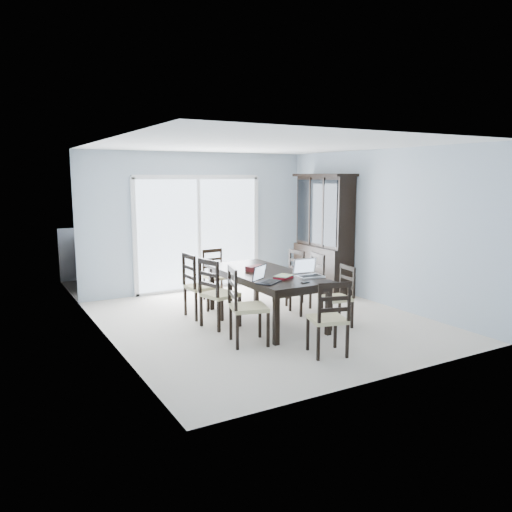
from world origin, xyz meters
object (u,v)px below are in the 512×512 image
object	(u,v)px
chair_end_near	(331,311)
cell_phone	(305,282)
laptop_silver	(310,273)
chair_left_mid	(215,286)
game_box	(255,268)
dining_table	(265,277)
chair_right_far	(292,271)
chair_right_near	(341,289)
chair_end_far	(215,269)
chair_left_far	(196,279)
hot_tub	(133,261)
chair_right_mid	(311,277)
chair_left_near	(241,297)
china_hutch	(324,234)
laptop_dark	(269,279)

from	to	relation	value
chair_end_near	cell_phone	world-z (taller)	chair_end_near
chair_end_near	laptop_silver	xyz separation A→B (m)	(0.44, 1.05, 0.24)
chair_left_mid	game_box	distance (m)	0.76
dining_table	chair_right_far	distance (m)	1.28
chair_right_near	chair_end_far	size ratio (longest dim) A/B	0.99
chair_left_far	hot_tub	size ratio (longest dim) A/B	0.57
dining_table	chair_right_far	bearing A→B (deg)	37.83
chair_right_near	chair_end_far	world-z (taller)	chair_end_far
chair_right_near	chair_end_far	distance (m)	2.50
dining_table	laptop_silver	xyz separation A→B (m)	(0.36, -0.63, 0.14)
chair_end_far	game_box	world-z (taller)	chair_end_far
chair_end_near	chair_right_mid	bearing A→B (deg)	76.56
game_box	hot_tub	bearing A→B (deg)	104.82
chair_right_mid	laptop_silver	world-z (taller)	chair_right_mid
chair_right_mid	game_box	distance (m)	0.99
chair_left_near	chair_right_far	xyz separation A→B (m)	(1.80, 1.53, -0.08)
chair_right_mid	chair_left_mid	bearing A→B (deg)	96.82
chair_left_mid	chair_left_far	xyz separation A→B (m)	(-0.02, 0.63, -0.01)
chair_right_mid	chair_end_near	size ratio (longest dim) A/B	1.01
cell_phone	china_hutch	bearing A→B (deg)	43.46
laptop_silver	game_box	distance (m)	0.92
china_hutch	chair_right_mid	world-z (taller)	china_hutch
laptop_silver	cell_phone	size ratio (longest dim) A/B	3.41
chair_end_near	chair_right_near	bearing A→B (deg)	61.23
china_hutch	chair_left_mid	size ratio (longest dim) A/B	1.89
dining_table	china_hutch	world-z (taller)	china_hutch
chair_right_near	chair_end_near	xyz separation A→B (m)	(-0.93, -0.94, 0.03)
chair_right_mid	dining_table	bearing A→B (deg)	100.81
chair_left_near	cell_phone	distance (m)	0.90
china_hutch	laptop_silver	bearing A→B (deg)	-131.44
china_hutch	game_box	xyz separation A→B (m)	(-2.09, -1.07, -0.29)
chair_left_near	hot_tub	distance (m)	4.36
china_hutch	game_box	size ratio (longest dim) A/B	7.56
chair_right_far	laptop_silver	distance (m)	1.57
chair_right_near	laptop_dark	bearing A→B (deg)	94.63
chair_left_near	chair_left_far	bearing A→B (deg)	-164.25
chair_end_far	cell_phone	world-z (taller)	chair_end_far
chair_right_near	chair_end_far	bearing A→B (deg)	29.86
dining_table	chair_right_near	distance (m)	1.13
dining_table	chair_end_far	bearing A→B (deg)	93.12
dining_table	chair_left_near	xyz separation A→B (m)	(-0.79, -0.75, -0.05)
chair_right_mid	chair_right_far	size ratio (longest dim) A/B	1.05
chair_right_mid	hot_tub	distance (m)	4.01
chair_left_near	chair_end_near	size ratio (longest dim) A/B	1.09
chair_left_far	chair_right_mid	xyz separation A→B (m)	(1.72, -0.62, -0.03)
chair_right_far	laptop_silver	size ratio (longest dim) A/B	2.66
chair_left_far	chair_end_far	xyz separation A→B (m)	(0.73, 0.89, -0.07)
chair_left_far	cell_phone	size ratio (longest dim) A/B	10.13
chair_right_near	laptop_dark	xyz separation A→B (m)	(-1.19, 0.07, 0.27)
laptop_silver	game_box	xyz separation A→B (m)	(-0.43, 0.81, -0.03)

